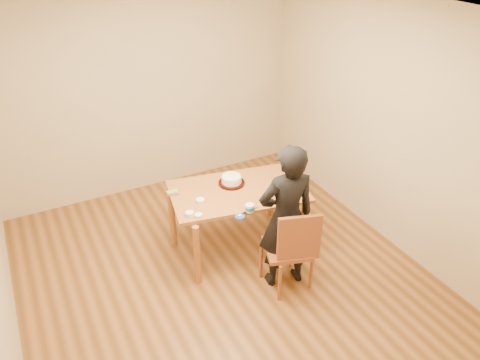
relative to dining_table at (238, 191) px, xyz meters
name	(u,v)px	position (x,y,z in m)	size (l,w,h in m)	color
room_shell	(209,153)	(-0.39, -0.14, 0.62)	(4.00, 4.50, 2.70)	brown
dining_table	(238,191)	(0.00, 0.00, 0.00)	(1.44, 0.85, 0.04)	brown
dining_chair	(287,248)	(0.15, -0.78, -0.28)	(0.44, 0.44, 0.04)	brown
cake_plate	(232,183)	(0.00, 0.15, 0.03)	(0.29, 0.29, 0.02)	red
cake	(232,179)	(0.00, 0.15, 0.07)	(0.22, 0.22, 0.07)	white
frosting_dome	(231,176)	(0.00, 0.15, 0.12)	(0.21, 0.21, 0.03)	white
frosting_tub	(250,208)	(-0.08, -0.41, 0.06)	(0.09, 0.09, 0.08)	white
frosting_lid	(240,216)	(-0.21, -0.45, 0.02)	(0.10, 0.10, 0.01)	#1B48B0
frosting_dollop	(240,215)	(-0.21, -0.45, 0.04)	(0.04, 0.04, 0.02)	white
ramekin_green	(199,216)	(-0.58, -0.27, 0.04)	(0.08, 0.08, 0.04)	white
ramekin_yellow	(200,201)	(-0.45, -0.04, 0.04)	(0.09, 0.09, 0.04)	white
ramekin_multi	(190,214)	(-0.64, -0.20, 0.04)	(0.08, 0.08, 0.04)	white
candy_box_pink	(173,193)	(-0.65, 0.24, 0.03)	(0.13, 0.06, 0.02)	#CC307B
candy_box_green	(172,192)	(-0.66, 0.25, 0.05)	(0.12, 0.06, 0.02)	green
spatula	(246,212)	(-0.12, -0.41, 0.02)	(0.15, 0.01, 0.01)	black
person	(286,218)	(0.15, -0.73, 0.06)	(0.57, 0.38, 1.57)	black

